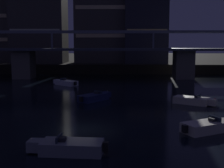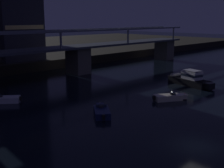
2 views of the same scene
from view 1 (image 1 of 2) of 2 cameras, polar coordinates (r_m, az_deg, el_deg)
The scene contains 8 objects.
ground_plane at distance 25.40m, azimuth -5.72°, elevation -8.42°, with size 400.00×400.00×0.00m, color black.
far_riverbank at distance 109.59m, azimuth -0.40°, elevation 4.46°, with size 240.00×80.00×2.20m, color black.
river_bridge at distance 61.51m, azimuth -1.63°, elevation 5.08°, with size 101.63×6.40×9.38m.
speedboat_near_center at distance 20.22m, azimuth -8.00°, elevation -11.44°, with size 5.22×2.06×1.16m.
speedboat_near_right at distance 37.90m, azimuth -3.22°, elevation -2.44°, with size 4.06×4.65×1.16m.
speedboat_mid_center at distance 25.89m, azimuth 17.42°, elevation -7.48°, with size 4.92×3.44×1.16m.
speedboat_mid_right at distance 52.27m, azimuth -8.57°, elevation 0.24°, with size 4.60×4.13×1.16m.
speedboat_far_left at distance 36.78m, azimuth 14.79°, elevation -2.98°, with size 4.84×3.69×1.16m.
Camera 1 is at (3.00, -24.25, 6.96)m, focal length 49.43 mm.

